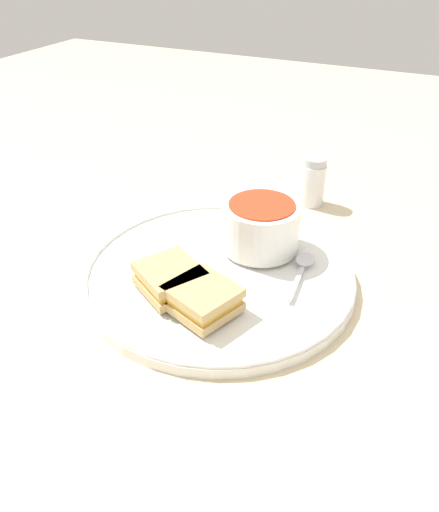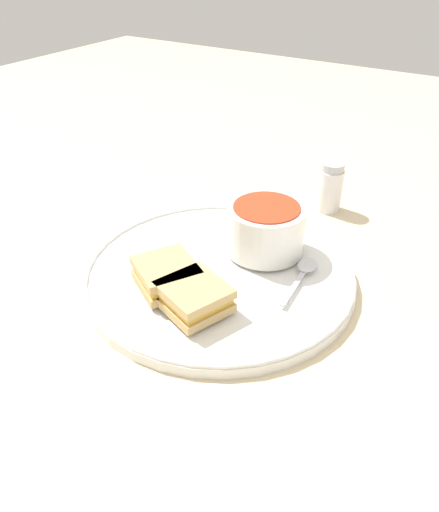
% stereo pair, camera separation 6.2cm
% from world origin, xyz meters
% --- Properties ---
extents(ground_plane, '(2.40, 2.40, 0.00)m').
position_xyz_m(ground_plane, '(0.00, 0.00, 0.00)').
color(ground_plane, beige).
extents(plate, '(0.34, 0.34, 0.02)m').
position_xyz_m(plate, '(0.00, 0.00, 0.01)').
color(plate, white).
rests_on(plate, ground_plane).
extents(soup_bowl, '(0.10, 0.10, 0.06)m').
position_xyz_m(soup_bowl, '(-0.03, -0.07, 0.05)').
color(soup_bowl, white).
rests_on(soup_bowl, plate).
extents(spoon, '(0.03, 0.11, 0.01)m').
position_xyz_m(spoon, '(-0.09, -0.05, 0.02)').
color(spoon, silver).
rests_on(spoon, plate).
extents(sandwich_half_near, '(0.10, 0.09, 0.03)m').
position_xyz_m(sandwich_half_near, '(0.03, 0.06, 0.03)').
color(sandwich_half_near, tan).
rests_on(sandwich_half_near, plate).
extents(sandwich_half_far, '(0.09, 0.09, 0.03)m').
position_xyz_m(sandwich_half_far, '(-0.02, 0.08, 0.03)').
color(sandwich_half_far, tan).
rests_on(sandwich_half_far, plate).
extents(salt_shaker, '(0.04, 0.04, 0.08)m').
position_xyz_m(salt_shaker, '(-0.05, -0.25, 0.04)').
color(salt_shaker, silver).
rests_on(salt_shaker, ground_plane).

